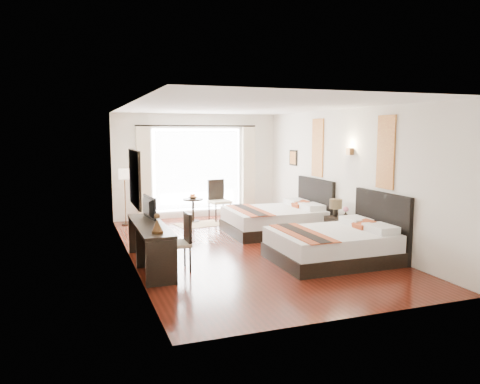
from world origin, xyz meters
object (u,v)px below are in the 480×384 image
object	(u,v)px
bed_near	(336,244)
bed_far	(277,219)
table_lamp	(336,205)
desk_chair	(178,253)
television	(146,207)
window_chair	(219,208)
floor_lamp	(125,178)
fruit_bowl	(193,198)
side_table	(193,210)
console_desk	(150,245)
nightstand	(340,230)
vase	(346,218)

from	to	relation	value
bed_near	bed_far	world-z (taller)	bed_far
bed_far	table_lamp	world-z (taller)	bed_far
bed_far	desk_chair	distance (m)	3.53
bed_near	television	size ratio (longest dim) A/B	3.02
television	window_chair	world-z (taller)	television
bed_far	television	world-z (taller)	bed_far
table_lamp	floor_lamp	world-z (taller)	floor_lamp
bed_near	floor_lamp	xyz separation A→B (m)	(-3.21, 4.66, 0.87)
window_chair	television	bearing A→B (deg)	-45.59
bed_near	fruit_bowl	bearing A→B (deg)	108.80
table_lamp	side_table	world-z (taller)	table_lamp
console_desk	floor_lamp	world-z (taller)	floor_lamp
bed_far	console_desk	bearing A→B (deg)	-150.99
nightstand	table_lamp	distance (m)	0.53
bed_far	floor_lamp	size ratio (longest dim) A/B	1.54
nightstand	fruit_bowl	xyz separation A→B (m)	(-2.31, 3.36, 0.36)
floor_lamp	fruit_bowl	size ratio (longest dim) A/B	6.31
fruit_bowl	window_chair	bearing A→B (deg)	-0.25
window_chair	console_desk	bearing A→B (deg)	-41.52
console_desk	television	distance (m)	0.80
television	fruit_bowl	size ratio (longest dim) A/B	3.18
console_desk	window_chair	world-z (taller)	window_chair
television	side_table	bearing A→B (deg)	-35.18
table_lamp	console_desk	world-z (taller)	table_lamp
nightstand	fruit_bowl	size ratio (longest dim) A/B	2.59
vase	desk_chair	size ratio (longest dim) A/B	0.14
table_lamp	console_desk	bearing A→B (deg)	-172.64
floor_lamp	window_chair	size ratio (longest dim) A/B	1.32
nightstand	desk_chair	distance (m)	3.68
table_lamp	nightstand	bearing A→B (deg)	-75.64
bed_far	floor_lamp	bearing A→B (deg)	146.26
table_lamp	vase	world-z (taller)	table_lamp
nightstand	table_lamp	xyz separation A→B (m)	(-0.04, 0.15, 0.51)
desk_chair	fruit_bowl	bearing A→B (deg)	-107.91
console_desk	window_chair	distance (m)	4.44
bed_near	console_desk	bearing A→B (deg)	166.92
side_table	bed_far	bearing A→B (deg)	-52.54
bed_far	desk_chair	world-z (taller)	bed_far
table_lamp	vase	bearing A→B (deg)	-77.52
side_table	console_desk	bearing A→B (deg)	-114.49
console_desk	window_chair	bearing A→B (deg)	57.13
vase	table_lamp	bearing A→B (deg)	102.48
vase	desk_chair	bearing A→B (deg)	-170.91
bed_far	desk_chair	xyz separation A→B (m)	(-2.81, -2.13, -0.02)
bed_near	window_chair	bearing A→B (deg)	100.32
nightstand	television	xyz separation A→B (m)	(-3.99, 0.18, 0.68)
television	fruit_bowl	world-z (taller)	television
vase	desk_chair	distance (m)	3.69
floor_lamp	window_chair	world-z (taller)	floor_lamp
desk_chair	side_table	distance (m)	4.30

